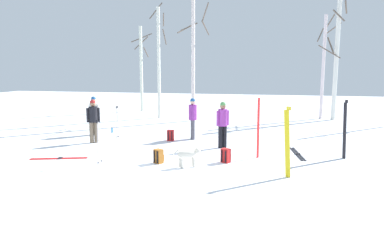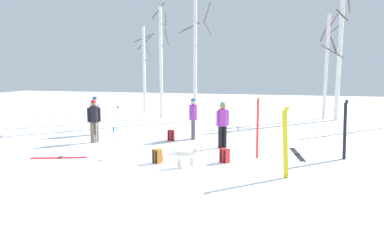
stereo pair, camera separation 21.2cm
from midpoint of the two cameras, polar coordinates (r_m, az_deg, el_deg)
ground_plane at (r=10.72m, az=-3.75°, el=-7.22°), size 60.00×60.00×0.00m
person_0 at (r=12.66m, az=5.60°, el=-0.28°), size 0.43×0.36×1.72m
person_1 at (r=14.07m, az=-15.58°, el=0.32°), size 0.45×0.34×1.72m
person_2 at (r=14.17m, az=0.63°, el=0.69°), size 0.34×0.50×1.72m
person_3 at (r=15.74m, az=-15.42°, el=1.17°), size 0.52×0.34×1.72m
dog at (r=10.23m, az=-0.28°, el=-5.73°), size 0.77×0.54×0.57m
ski_pair_planted_0 at (r=9.47m, az=15.90°, el=-3.68°), size 0.24×0.05×1.93m
ski_pair_planted_1 at (r=12.13m, az=24.56°, el=-1.51°), size 0.13×0.19×1.92m
ski_pair_planted_2 at (r=11.33m, az=11.38°, el=-1.41°), size 0.08×0.15×1.99m
ski_pair_lying_0 at (r=12.10m, az=-20.82°, el=-5.90°), size 1.78×0.73×0.05m
ski_pair_lying_1 at (r=12.36m, az=17.58°, el=-5.45°), size 0.45×1.88×0.05m
ski_poles_0 at (r=14.73m, az=-11.80°, el=-0.14°), size 0.07×0.21×1.38m
ski_poles_1 at (r=10.88m, az=-14.86°, el=-3.24°), size 0.07×0.27×1.39m
backpack_0 at (r=14.02m, az=-3.08°, el=-2.58°), size 0.28×0.30×0.44m
backpack_1 at (r=10.81m, az=6.02°, el=-5.95°), size 0.32×0.34×0.44m
backpack_2 at (r=10.74m, az=-5.21°, el=-6.03°), size 0.33×0.34×0.44m
water_bottle_0 at (r=16.20m, az=-12.60°, el=-1.63°), size 0.07×0.07×0.24m
birch_tree_0 at (r=24.25m, az=-7.72°, el=8.71°), size 1.46×1.38×5.80m
birch_tree_1 at (r=20.49m, az=-4.86°, el=9.73°), size 1.01×0.96×6.78m
birch_tree_2 at (r=19.25m, az=0.86°, el=12.09°), size 1.79×1.69×7.90m
birch_tree_3 at (r=21.41m, az=21.77°, el=8.54°), size 1.29×1.69×6.00m
birch_tree_4 at (r=21.13m, az=23.58°, el=9.23°), size 1.00×0.80×6.67m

